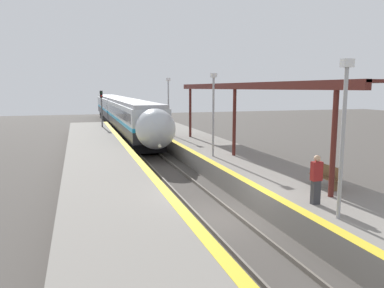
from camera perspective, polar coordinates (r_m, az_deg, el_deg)
ground_plane at (r=14.57m, az=3.96°, el=-11.19°), size 120.00×120.00×0.00m
rail_left at (r=14.32m, az=1.22°, el=-11.22°), size 0.08×90.00×0.15m
rail_right at (r=14.81m, az=6.61°, el=-10.59°), size 0.08×90.00×0.15m
train at (r=45.75m, az=-10.86°, el=4.91°), size 2.79×45.05×3.74m
platform_right at (r=16.11m, az=16.73°, el=-7.77°), size 4.26×64.00×0.99m
platform_left at (r=13.59m, az=-10.97°, el=-10.61°), size 4.10×64.00×0.99m
platform_bench at (r=15.84m, az=19.83°, el=-4.61°), size 0.44×1.51×0.89m
person_waiting at (r=13.40m, az=18.40°, el=-5.07°), size 0.36×0.22×1.70m
railway_signal at (r=39.24m, az=-13.60°, el=5.24°), size 0.28×0.28×4.65m
lamppost_near at (r=11.86m, az=22.06°, el=2.24°), size 0.36×0.20×4.76m
lamppost_mid at (r=21.51m, az=3.27°, el=5.40°), size 0.36×0.20×4.76m
lamppost_far at (r=32.03m, az=-3.62°, el=6.42°), size 0.36×0.20×4.76m
station_canopy at (r=22.09m, az=7.95°, el=8.53°), size 2.02×20.75×4.22m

